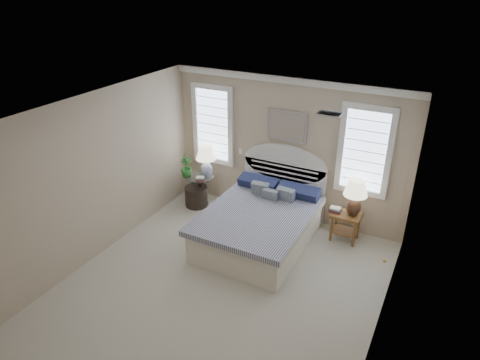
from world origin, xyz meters
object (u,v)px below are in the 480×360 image
at_px(bed, 262,221).
at_px(lamp_left, 206,158).
at_px(side_table_left, 200,187).
at_px(floor_pot, 196,196).
at_px(lamp_right, 355,194).
at_px(nightstand_right, 346,221).

bearing_deg(bed, lamp_left, 156.08).
relative_size(bed, side_table_left, 3.61).
xyz_separation_m(floor_pot, lamp_right, (3.09, 0.19, 0.73)).
distance_m(floor_pot, lamp_left, 0.84).
bearing_deg(lamp_right, lamp_left, -179.42).
height_order(nightstand_right, floor_pot, nightstand_right).
height_order(bed, lamp_right, bed).
relative_size(bed, floor_pot, 5.02).
distance_m(floor_pot, lamp_right, 3.18).
height_order(side_table_left, nightstand_right, side_table_left).
bearing_deg(floor_pot, bed, -17.05).
bearing_deg(side_table_left, lamp_left, 36.87).
bearing_deg(bed, side_table_left, 160.26).
relative_size(bed, lamp_left, 3.56).
bearing_deg(lamp_right, nightstand_right, -169.94).
bearing_deg(side_table_left, floor_pot, -122.51).
relative_size(side_table_left, lamp_right, 0.95).
bearing_deg(nightstand_right, lamp_right, 10.06).
xyz_separation_m(side_table_left, lamp_left, (0.12, 0.09, 0.63)).
distance_m(bed, side_table_left, 1.75).
xyz_separation_m(bed, side_table_left, (-1.65, 0.59, 0.00)).
bearing_deg(nightstand_right, floor_pot, -176.71).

